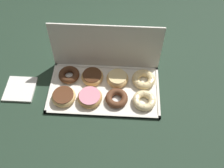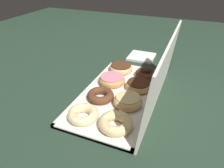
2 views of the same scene
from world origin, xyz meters
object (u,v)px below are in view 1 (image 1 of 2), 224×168
(chocolate_frosted_donut_5, at_px, (92,76))
(napkin_stack, at_px, (20,89))
(chocolate_frosted_donut_0, at_px, (64,96))
(cruller_donut_7, at_px, (144,79))
(cruller_donut_3, at_px, (144,100))
(chocolate_cake_ring_donut_4, at_px, (69,75))
(donut_box, at_px, (104,90))
(chocolate_cake_ring_donut_2, at_px, (117,98))
(pink_frosted_donut_1, at_px, (90,97))
(glazed_ring_donut_6, at_px, (117,78))

(chocolate_frosted_donut_5, xyz_separation_m, napkin_stack, (-0.36, -0.08, -0.02))
(chocolate_frosted_donut_0, xyz_separation_m, cruller_donut_7, (0.39, 0.12, -0.00))
(cruller_donut_3, bearing_deg, chocolate_cake_ring_donut_4, 160.90)
(donut_box, relative_size, chocolate_cake_ring_donut_2, 5.05)
(donut_box, height_order, pink_frosted_donut_1, pink_frosted_donut_1)
(pink_frosted_donut_1, relative_size, chocolate_cake_ring_donut_4, 1.12)
(donut_box, bearing_deg, chocolate_cake_ring_donut_2, -41.70)
(glazed_ring_donut_6, height_order, cruller_donut_7, glazed_ring_donut_6)
(chocolate_frosted_donut_0, relative_size, chocolate_frosted_donut_5, 1.04)
(chocolate_cake_ring_donut_2, distance_m, chocolate_cake_ring_donut_4, 0.28)
(donut_box, height_order, cruller_donut_3, cruller_donut_3)
(pink_frosted_donut_1, xyz_separation_m, glazed_ring_donut_6, (0.13, 0.12, 0.00))
(chocolate_cake_ring_donut_4, xyz_separation_m, napkin_stack, (-0.24, -0.09, -0.02))
(chocolate_frosted_donut_5, bearing_deg, pink_frosted_donut_1, -89.71)
(donut_box, xyz_separation_m, pink_frosted_donut_1, (-0.06, -0.06, 0.02))
(chocolate_cake_ring_donut_2, height_order, chocolate_cake_ring_donut_4, same)
(chocolate_frosted_donut_0, bearing_deg, glazed_ring_donut_6, 25.56)
(cruller_donut_3, distance_m, glazed_ring_donut_6, 0.18)
(donut_box, relative_size, chocolate_frosted_donut_0, 4.71)
(pink_frosted_donut_1, bearing_deg, cruller_donut_3, -0.47)
(donut_box, height_order, cruller_donut_7, cruller_donut_7)
(chocolate_cake_ring_donut_2, distance_m, glazed_ring_donut_6, 0.12)
(chocolate_frosted_donut_5, bearing_deg, cruller_donut_3, -25.88)
(chocolate_frosted_donut_5, distance_m, napkin_stack, 0.37)
(napkin_stack, bearing_deg, chocolate_cake_ring_donut_4, 20.24)
(cruller_donut_3, bearing_deg, donut_box, 162.07)
(donut_box, bearing_deg, chocolate_frosted_donut_5, 135.71)
(chocolate_frosted_donut_0, height_order, chocolate_cake_ring_donut_2, chocolate_frosted_donut_0)
(chocolate_cake_ring_donut_4, xyz_separation_m, glazed_ring_donut_6, (0.25, -0.01, 0.00))
(chocolate_cake_ring_donut_4, bearing_deg, glazed_ring_donut_6, -2.52)
(pink_frosted_donut_1, distance_m, chocolate_cake_ring_donut_4, 0.18)
(glazed_ring_donut_6, bearing_deg, chocolate_cake_ring_donut_4, 177.48)
(chocolate_cake_ring_donut_2, xyz_separation_m, cruller_donut_3, (0.13, -0.01, 0.00))
(chocolate_cake_ring_donut_4, distance_m, cruller_donut_7, 0.38)
(donut_box, bearing_deg, cruller_donut_7, 16.89)
(cruller_donut_7, relative_size, napkin_stack, 0.80)
(chocolate_cake_ring_donut_4, relative_size, napkin_stack, 0.73)
(donut_box, xyz_separation_m, chocolate_frosted_donut_0, (-0.19, -0.06, 0.02))
(chocolate_cake_ring_donut_2, bearing_deg, donut_box, 138.30)
(napkin_stack, bearing_deg, cruller_donut_3, -4.16)
(cruller_donut_7, bearing_deg, napkin_stack, -172.81)
(cruller_donut_3, bearing_deg, chocolate_cake_ring_donut_2, 177.49)
(chocolate_frosted_donut_0, xyz_separation_m, chocolate_cake_ring_donut_4, (0.01, 0.13, -0.00))
(pink_frosted_donut_1, xyz_separation_m, cruller_donut_7, (0.26, 0.12, -0.00))
(pink_frosted_donut_1, xyz_separation_m, chocolate_frosted_donut_5, (-0.00, 0.13, -0.00))
(chocolate_cake_ring_donut_2, bearing_deg, cruller_donut_3, -2.51)
(glazed_ring_donut_6, relative_size, napkin_stack, 0.76)
(chocolate_frosted_donut_0, distance_m, napkin_stack, 0.24)
(donut_box, relative_size, pink_frosted_donut_1, 4.59)
(chocolate_frosted_donut_5, xyz_separation_m, cruller_donut_7, (0.26, -0.00, 0.00))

